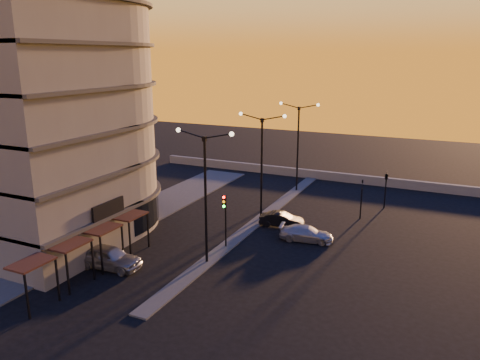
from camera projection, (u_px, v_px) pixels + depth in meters
name	position (u px, v px, depth m)	size (l,w,h in m)	color
ground	(207.00, 263.00, 33.12)	(120.00, 120.00, 0.00)	black
sidewalk_west	(124.00, 223.00, 40.90)	(5.00, 40.00, 0.12)	#474744
median	(261.00, 219.00, 41.86)	(1.20, 36.00, 0.12)	#474744
parapet	(329.00, 176.00, 54.93)	(44.00, 0.50, 1.00)	slate
building	(44.00, 86.00, 35.80)	(14.35, 17.08, 25.00)	slate
streetlamp_near	(205.00, 187.00, 31.68)	(4.32, 0.32, 9.51)	black
streetlamp_mid	(262.00, 158.00, 40.43)	(4.32, 0.32, 9.51)	black
streetlamp_far	(298.00, 140.00, 49.18)	(4.32, 0.32, 9.51)	black
traffic_light_main	(225.00, 212.00, 34.89)	(0.28, 0.44, 4.25)	black
signal_east_a	(361.00, 198.00, 41.61)	(0.13, 0.16, 3.60)	black
signal_east_b	(387.00, 177.00, 44.19)	(0.42, 1.99, 3.60)	black
car_hatchback	(109.00, 257.00, 32.14)	(1.86, 4.64, 1.58)	#95979C
car_sedan	(282.00, 219.00, 40.02)	(1.30, 3.74, 1.23)	black
car_wagon	(306.00, 233.00, 36.91)	(1.71, 4.19, 1.22)	#B2B3BA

